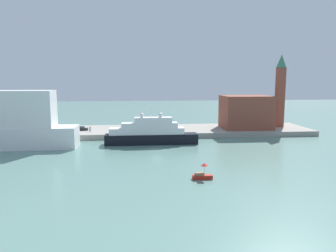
% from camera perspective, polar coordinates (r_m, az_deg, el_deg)
% --- Properties ---
extents(ground, '(400.00, 400.00, 0.00)m').
position_cam_1_polar(ground, '(88.32, -1.94, -4.19)').
color(ground, slate).
extents(quay_dock, '(110.00, 21.95, 1.69)m').
position_cam_1_polar(quay_dock, '(114.64, -2.80, -0.89)').
color(quay_dock, gray).
rests_on(quay_dock, ground).
extents(large_yacht, '(26.97, 4.38, 10.70)m').
position_cam_1_polar(large_yacht, '(95.90, -3.10, -1.29)').
color(large_yacht, black).
rests_on(large_yacht, ground).
extents(small_motorboat, '(3.81, 1.45, 3.11)m').
position_cam_1_polar(small_motorboat, '(63.39, 5.98, -8.31)').
color(small_motorboat, '#B22319').
rests_on(small_motorboat, ground).
extents(harbor_building, '(16.51, 12.71, 11.43)m').
position_cam_1_polar(harbor_building, '(118.26, 13.39, 2.38)').
color(harbor_building, brown).
rests_on(harbor_building, quay_dock).
extents(bell_tower, '(3.53, 3.53, 25.83)m').
position_cam_1_polar(bell_tower, '(125.07, 18.92, 6.30)').
color(bell_tower, brown).
rests_on(bell_tower, quay_dock).
extents(parked_car, '(4.50, 1.83, 1.35)m').
position_cam_1_polar(parked_car, '(114.61, -14.87, -0.44)').
color(parked_car, black).
rests_on(parked_car, quay_dock).
extents(person_figure, '(0.36, 0.36, 1.76)m').
position_cam_1_polar(person_figure, '(111.18, -13.39, -0.53)').
color(person_figure, '#334C8C').
rests_on(person_figure, quay_dock).
extents(mooring_bollard, '(0.38, 0.38, 0.87)m').
position_cam_1_polar(mooring_bollard, '(105.03, -4.35, -1.04)').
color(mooring_bollard, black).
rests_on(mooring_bollard, quay_dock).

